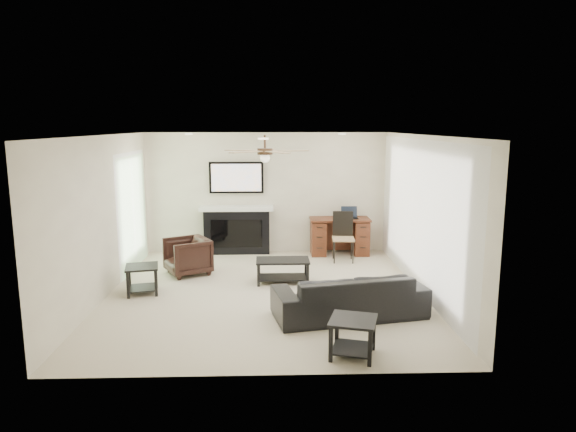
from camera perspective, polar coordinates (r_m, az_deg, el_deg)
name	(u,v)px	position (r m, az deg, el deg)	size (l,w,h in m)	color
room_shell	(277,188)	(8.02, -1.21, 3.15)	(5.50, 5.54, 2.52)	beige
sofa	(350,295)	(7.30, 6.86, -8.73)	(2.11, 0.82, 0.61)	black
armchair	(187,256)	(9.40, -11.11, -4.40)	(0.71, 0.73, 0.66)	black
coffee_table	(283,271)	(8.78, -0.59, -6.13)	(0.90, 0.50, 0.40)	black
end_table_near	(353,337)	(6.16, 7.21, -13.24)	(0.52, 0.52, 0.45)	black
end_table_left	(142,280)	(8.55, -15.88, -6.81)	(0.50, 0.50, 0.45)	black
fireplace_unit	(237,208)	(10.63, -5.74, 0.86)	(1.52, 0.34, 1.91)	black
desk	(340,236)	(10.66, 5.75, -2.26)	(1.22, 0.56, 0.76)	#3C1D0F
desk_chair	(343,237)	(10.11, 6.16, -2.35)	(0.42, 0.44, 0.97)	black
laptop	(350,213)	(10.57, 6.88, 0.35)	(0.33, 0.24, 0.23)	black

